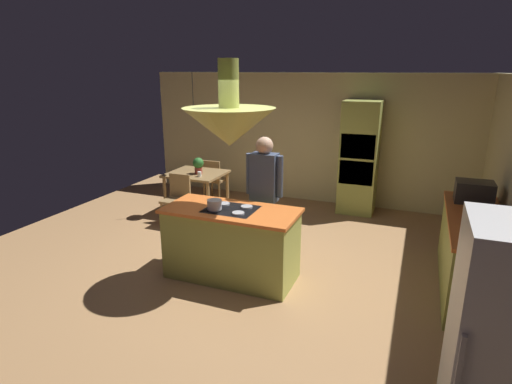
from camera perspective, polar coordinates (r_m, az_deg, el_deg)
ground at (r=5.72m, az=-2.46°, el=-10.62°), size 8.16×8.16×0.00m
wall_back at (r=8.45m, az=7.12°, el=7.36°), size 6.80×0.10×2.55m
kitchen_island at (r=5.35m, az=-3.41°, el=-7.04°), size 1.70×0.79×0.95m
counter_run_right at (r=5.69m, az=27.67°, el=-7.47°), size 0.73×2.17×0.93m
oven_tower at (r=7.89m, az=14.04°, el=4.60°), size 0.66×0.62×2.08m
refrigerator at (r=3.31m, az=31.67°, el=-18.03°), size 0.72×0.74×1.73m
dining_table at (r=7.81m, az=-8.22°, el=1.91°), size 1.02×0.91×0.76m
person_at_island at (r=5.67m, az=1.14°, el=0.21°), size 0.53×0.23×1.75m
range_hood at (r=4.94m, az=-3.71°, el=9.25°), size 1.10×1.10×1.00m
pendant_light_over_table at (r=7.59m, az=-8.59°, el=10.73°), size 0.32×0.32×0.82m
chair_facing_island at (r=7.29m, az=-10.79°, el=-0.52°), size 0.40×0.40×0.87m
chair_by_back_wall at (r=8.42m, az=-5.90°, el=1.99°), size 0.40×0.40×0.87m
potted_plant_on_table at (r=7.68m, az=-7.97°, el=3.75°), size 0.20×0.20×0.30m
cup_on_table at (r=7.48m, az=-7.80°, el=2.46°), size 0.07×0.07×0.09m
canister_flour at (r=5.01m, az=28.97°, el=-4.14°), size 0.14×0.14×0.17m
canister_sugar at (r=5.18m, az=28.75°, el=-3.56°), size 0.12×0.12×0.16m
canister_tea at (r=5.35m, az=28.57°, el=-2.76°), size 0.14×0.14×0.19m
microwave_on_counter at (r=6.11m, az=27.87°, el=0.01°), size 0.46×0.36×0.28m
cooking_pot_on_cooktop at (r=5.12m, az=-5.75°, el=-1.73°), size 0.18×0.18×0.12m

